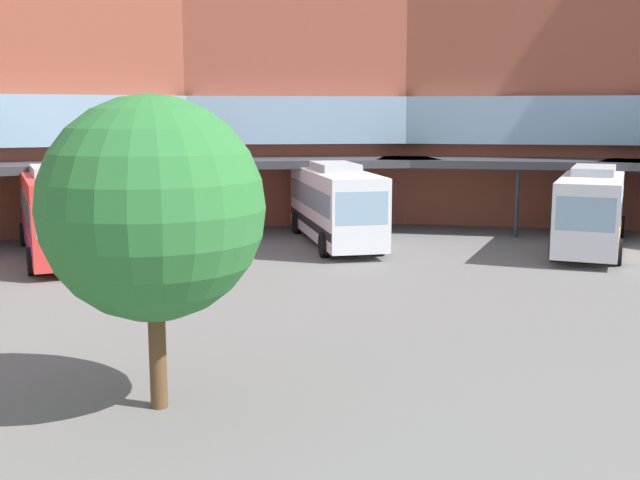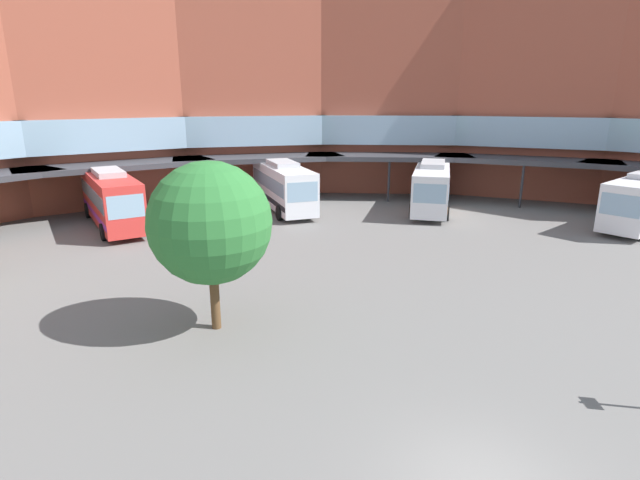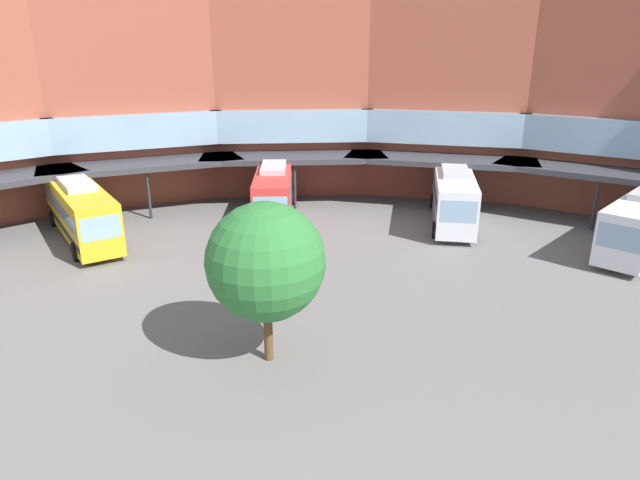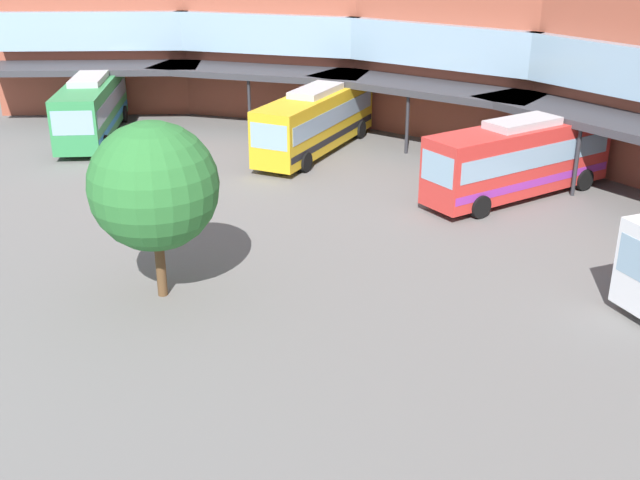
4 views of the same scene
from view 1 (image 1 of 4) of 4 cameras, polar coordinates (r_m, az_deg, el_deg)
name	(u,v)px [view 1 (image 1 of 4)]	position (r m, az deg, el deg)	size (l,w,h in m)	color
station_building	(204,55)	(34.35, -8.60, 13.39)	(82.74, 35.96, 18.08)	#9E4C38
bus_0	(55,212)	(34.77, -19.05, 2.01)	(3.68, 10.80, 3.93)	red
bus_2	(592,207)	(37.23, 19.53, 2.32)	(8.98, 10.42, 3.77)	white
bus_5	(335,203)	(36.46, 1.11, 2.77)	(3.47, 10.37, 3.85)	white
plaza_tree	(153,209)	(15.90, -12.32, 2.26)	(4.59, 4.59, 6.51)	brown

